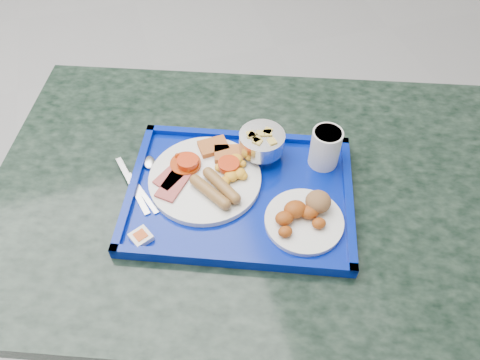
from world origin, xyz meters
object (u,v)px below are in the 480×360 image
object	(u,v)px
main_plate	(208,176)
table	(256,234)
bread_plate	(305,215)
juice_cup	(325,147)
fruit_bowl	(262,142)
tray	(240,194)

from	to	relation	value
main_plate	table	bearing A→B (deg)	-20.14
main_plate	bread_plate	world-z (taller)	bread_plate
bread_plate	juice_cup	size ratio (longest dim) A/B	1.73
fruit_bowl	juice_cup	xyz separation A→B (m)	(0.12, -0.05, 0.00)
tray	main_plate	bearing A→B (deg)	136.78
fruit_bowl	bread_plate	bearing A→B (deg)	-80.98
main_plate	fruit_bowl	world-z (taller)	fruit_bowl
fruit_bowl	juice_cup	size ratio (longest dim) A/B	1.09
tray	main_plate	size ratio (longest dim) A/B	2.34
main_plate	juice_cup	world-z (taller)	juice_cup
tray	bread_plate	distance (m)	0.14
table	juice_cup	xyz separation A→B (m)	(0.15, 0.02, 0.24)
tray	fruit_bowl	world-z (taller)	fruit_bowl
table	bread_plate	xyz separation A→B (m)	(0.06, -0.12, 0.21)
main_plate	bread_plate	distance (m)	0.22
table	fruit_bowl	size ratio (longest dim) A/B	13.65
table	fruit_bowl	xyz separation A→B (m)	(0.03, 0.07, 0.24)
fruit_bowl	juice_cup	distance (m)	0.13
tray	juice_cup	bearing A→B (deg)	9.16
tray	juice_cup	xyz separation A→B (m)	(0.19, 0.03, 0.05)
bread_plate	juice_cup	world-z (taller)	juice_cup
bread_plate	main_plate	bearing A→B (deg)	135.80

